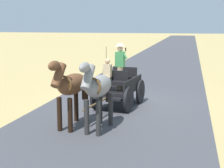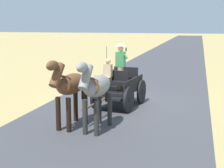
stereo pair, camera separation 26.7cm
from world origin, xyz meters
TOP-DOWN VIEW (x-y plane):
  - ground_plane at (0.00, 0.00)m, footprint 200.00×200.00m
  - road_surface at (0.00, 0.00)m, footprint 6.46×160.00m
  - horse_drawn_carriage at (0.23, 0.69)m, footprint 1.72×4.51m
  - horse_near_side at (0.19, 3.75)m, footprint 0.70×2.14m
  - horse_off_side at (1.08, 3.63)m, footprint 0.76×2.15m
  - traffic_cone at (2.73, -3.91)m, footprint 0.32×0.32m

SIDE VIEW (x-z plane):
  - ground_plane at x=0.00m, z-range 0.00..0.00m
  - road_surface at x=0.00m, z-range 0.00..0.01m
  - traffic_cone at x=2.73m, z-range 0.00..0.50m
  - horse_drawn_carriage at x=0.23m, z-range -0.43..2.07m
  - horse_near_side at x=0.19m, z-range 0.22..2.43m
  - horse_off_side at x=1.08m, z-range 0.22..2.43m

